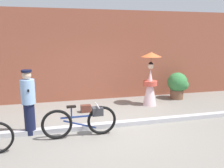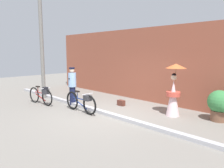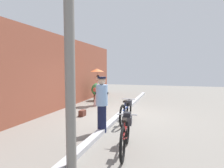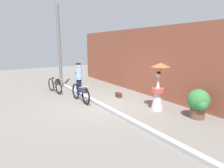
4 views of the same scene
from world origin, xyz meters
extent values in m
plane|color=gray|center=(0.00, 0.00, 0.00)|extent=(30.00, 30.00, 0.00)
cube|color=brown|center=(0.00, 3.11, 1.69)|extent=(14.00, 0.40, 3.39)
cube|color=#B2B2B7|center=(0.00, 0.00, 0.06)|extent=(14.00, 0.20, 0.12)
torus|color=black|center=(-2.66, -0.88, 0.35)|extent=(0.71, 0.14, 0.71)
torus|color=black|center=(-3.64, -1.00, 0.35)|extent=(0.71, 0.14, 0.71)
cube|color=maroon|center=(-3.15, -0.94, 0.51)|extent=(0.83, 0.13, 0.04)
cube|color=maroon|center=(-3.15, -0.94, 0.31)|extent=(0.72, 0.12, 0.26)
cylinder|color=maroon|center=(-3.32, -0.96, 0.62)|extent=(0.03, 0.03, 0.29)
cube|color=black|center=(-3.32, -0.96, 0.77)|extent=(0.23, 0.12, 0.05)
cylinder|color=silver|center=(-2.76, -0.89, 0.75)|extent=(0.09, 0.48, 0.03)
cube|color=#333338|center=(-2.76, -0.89, 0.60)|extent=(0.28, 0.25, 0.20)
cube|color=black|center=(-2.76, -0.89, 0.73)|extent=(0.22, 0.18, 0.14)
torus|color=black|center=(-0.33, -0.43, 0.37)|extent=(0.73, 0.08, 0.73)
torus|color=black|center=(-1.42, -0.44, 0.37)|extent=(0.73, 0.08, 0.73)
cube|color=navy|center=(-0.88, -0.44, 0.51)|extent=(0.91, 0.05, 0.04)
cube|color=navy|center=(-0.88, -0.44, 0.31)|extent=(0.80, 0.04, 0.29)
cylinder|color=navy|center=(-1.07, -0.44, 0.63)|extent=(0.03, 0.03, 0.30)
cube|color=black|center=(-1.07, -0.44, 0.78)|extent=(0.22, 0.09, 0.05)
cylinder|color=silver|center=(-0.44, -0.43, 0.76)|extent=(0.04, 0.48, 0.03)
cube|color=#333338|center=(-0.44, -0.43, 0.61)|extent=(0.26, 0.22, 0.20)
cylinder|color=#141938|center=(-2.07, 0.01, 0.40)|extent=(0.26, 0.26, 0.80)
cylinder|color=#8CB2E0|center=(-2.07, 0.01, 1.10)|extent=(0.34, 0.34, 0.60)
sphere|color=#D8B293|center=(-2.07, 0.01, 1.51)|extent=(0.22, 0.22, 0.22)
cylinder|color=black|center=(-2.07, 0.01, 1.60)|extent=(0.25, 0.25, 0.05)
cube|color=black|center=(-2.07, 0.01, 1.16)|extent=(0.11, 0.38, 0.06)
cone|color=silver|center=(1.84, 1.65, 0.65)|extent=(0.48, 0.48, 1.29)
cylinder|color=#D14C3D|center=(1.84, 1.65, 0.80)|extent=(0.49, 0.49, 0.16)
sphere|color=beige|center=(1.84, 1.65, 1.40)|extent=(0.21, 0.21, 0.21)
sphere|color=black|center=(1.84, 1.65, 1.47)|extent=(0.16, 0.16, 0.16)
cylinder|color=olive|center=(1.87, 1.70, 1.52)|extent=(0.02, 0.02, 0.55)
cone|color=orange|center=(1.87, 1.70, 1.80)|extent=(0.72, 0.72, 0.16)
cylinder|color=brown|center=(3.23, 2.21, 0.18)|extent=(0.50, 0.50, 0.35)
sphere|color=#387F42|center=(3.23, 2.21, 0.66)|extent=(0.76, 0.76, 0.76)
sphere|color=#387F42|center=(3.42, 2.09, 0.56)|extent=(0.42, 0.42, 0.42)
cube|color=#592D23|center=(-0.48, 1.41, 0.12)|extent=(0.32, 0.19, 0.24)
cube|color=#47241C|center=(-0.48, 1.36, 0.18)|extent=(0.27, 0.07, 0.09)
cylinder|color=slate|center=(-4.27, -0.21, 2.40)|extent=(0.18, 0.18, 4.80)
camera|label=1|loc=(-1.43, -5.82, 2.41)|focal=37.41mm
camera|label=2|loc=(5.75, -5.22, 2.28)|focal=34.77mm
camera|label=3|loc=(-7.19, -1.86, 1.85)|focal=30.47mm
camera|label=4|loc=(6.87, -3.76, 2.56)|focal=30.21mm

